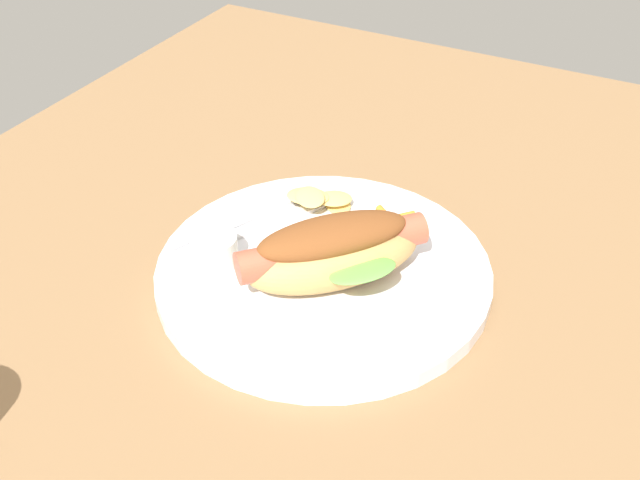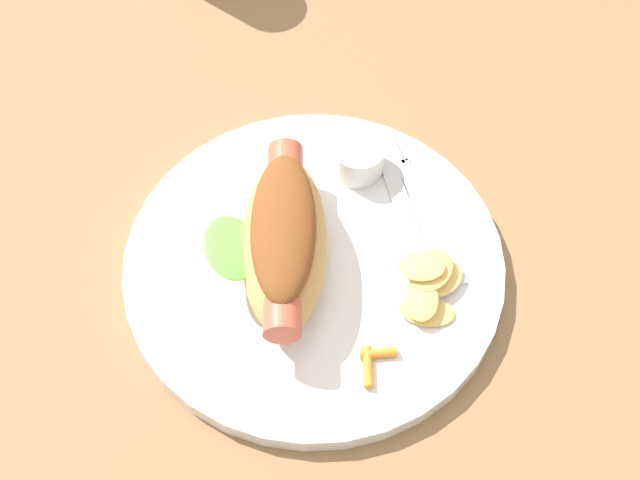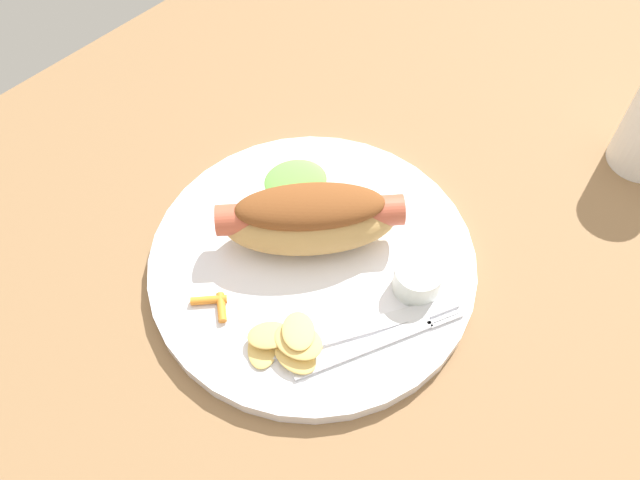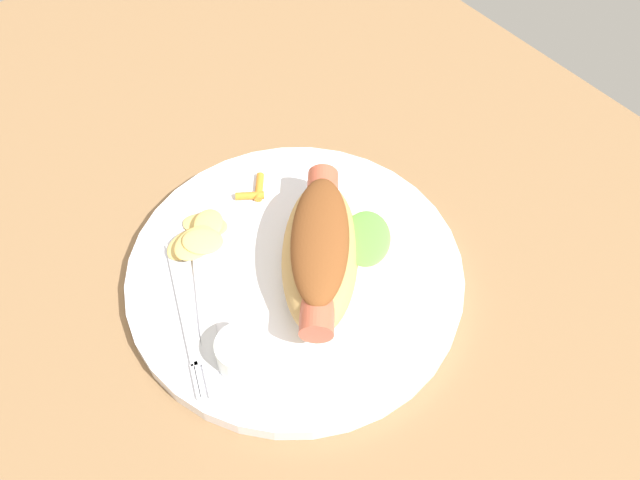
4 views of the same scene
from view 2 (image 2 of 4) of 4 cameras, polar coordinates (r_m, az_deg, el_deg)
name	(u,v)px [view 2 (image 2 of 4)]	position (r cm, az deg, el deg)	size (l,w,h in cm)	color
ground_plane	(308,235)	(80.03, -0.71, 0.32)	(120.00, 90.00, 1.80)	olive
plate	(314,266)	(76.39, -0.38, -1.60)	(30.91, 30.91, 1.60)	white
hot_dog	(283,239)	(72.89, -2.25, 0.07)	(16.46, 15.79, 6.42)	tan
sauce_ramekin	(359,159)	(79.82, 2.37, 4.95)	(4.33, 4.33, 2.92)	white
fork	(423,209)	(78.73, 6.31, 1.90)	(15.31, 7.61, 0.40)	silver
knife	(409,227)	(77.63, 5.43, 0.82)	(15.05, 1.40, 0.36)	silver
chips_pile	(429,285)	(73.80, 6.64, -2.71)	(7.41, 7.38, 2.31)	#E8C067
carrot_garnish	(373,361)	(71.20, 3.23, -7.34)	(2.91, 4.07, 0.75)	orange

